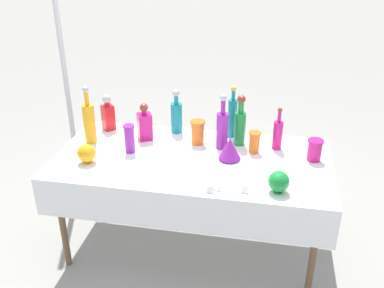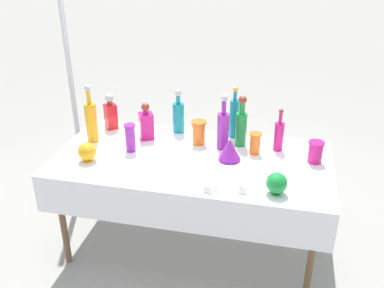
{
  "view_description": "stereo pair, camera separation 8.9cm",
  "coord_description": "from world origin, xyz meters",
  "px_view_note": "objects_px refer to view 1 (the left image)",
  "views": [
    {
      "loc": [
        0.48,
        -2.52,
        2.14
      ],
      "look_at": [
        0.0,
        0.0,
        0.86
      ],
      "focal_mm": 40.0,
      "sensor_mm": 36.0,
      "label": 1
    },
    {
      "loc": [
        0.57,
        -2.5,
        2.14
      ],
      "look_at": [
        0.0,
        0.0,
        0.86
      ],
      "focal_mm": 40.0,
      "sensor_mm": 36.0,
      "label": 2
    }
  ],
  "objects_px": {
    "tall_bottle_3": "(89,121)",
    "round_bowl_1": "(279,182)",
    "tall_bottle_2": "(232,116)",
    "slender_vase_1": "(130,138)",
    "cardboard_box_behind_left": "(182,167)",
    "tall_bottle_1": "(278,134)",
    "square_decanter_0": "(108,114)",
    "fluted_vase_0": "(230,148)",
    "cardboard_box_behind_right": "(192,168)",
    "tall_bottle_4": "(240,124)",
    "slender_vase_0": "(315,149)",
    "tall_bottle_0": "(222,128)",
    "tall_bottle_5": "(176,115)",
    "canopy_pole": "(66,85)",
    "round_bowl_0": "(87,153)",
    "slender_vase_2": "(197,131)",
    "square_decanter_1": "(145,124)",
    "slender_vase_3": "(254,141)"
  },
  "relations": [
    {
      "from": "tall_bottle_3",
      "to": "round_bowl_1",
      "type": "bearing_deg",
      "value": -17.58
    },
    {
      "from": "tall_bottle_1",
      "to": "cardboard_box_behind_left",
      "type": "bearing_deg",
      "value": 140.08
    },
    {
      "from": "square_decanter_0",
      "to": "tall_bottle_2",
      "type": "bearing_deg",
      "value": 3.35
    },
    {
      "from": "tall_bottle_0",
      "to": "canopy_pole",
      "type": "bearing_deg",
      "value": 160.11
    },
    {
      "from": "square_decanter_1",
      "to": "round_bowl_0",
      "type": "relative_size",
      "value": 2.1
    },
    {
      "from": "tall_bottle_2",
      "to": "square_decanter_0",
      "type": "distance_m",
      "value": 0.95
    },
    {
      "from": "fluted_vase_0",
      "to": "cardboard_box_behind_left",
      "type": "bearing_deg",
      "value": 119.79
    },
    {
      "from": "tall_bottle_2",
      "to": "slender_vase_1",
      "type": "relative_size",
      "value": 1.98
    },
    {
      "from": "slender_vase_2",
      "to": "tall_bottle_0",
      "type": "bearing_deg",
      "value": -11.81
    },
    {
      "from": "tall_bottle_3",
      "to": "slender_vase_3",
      "type": "xyz_separation_m",
      "value": [
        1.17,
        0.06,
        -0.08
      ]
    },
    {
      "from": "slender_vase_2",
      "to": "slender_vase_3",
      "type": "relative_size",
      "value": 1.15
    },
    {
      "from": "fluted_vase_0",
      "to": "round_bowl_1",
      "type": "relative_size",
      "value": 1.15
    },
    {
      "from": "tall_bottle_0",
      "to": "round_bowl_0",
      "type": "bearing_deg",
      "value": -155.61
    },
    {
      "from": "tall_bottle_1",
      "to": "round_bowl_1",
      "type": "distance_m",
      "value": 0.58
    },
    {
      "from": "tall_bottle_3",
      "to": "canopy_pole",
      "type": "xyz_separation_m",
      "value": [
        -0.45,
        0.59,
        0.05
      ]
    },
    {
      "from": "tall_bottle_0",
      "to": "canopy_pole",
      "type": "height_order",
      "value": "canopy_pole"
    },
    {
      "from": "slender_vase_2",
      "to": "slender_vase_1",
      "type": "bearing_deg",
      "value": -153.84
    },
    {
      "from": "tall_bottle_2",
      "to": "tall_bottle_4",
      "type": "xyz_separation_m",
      "value": [
        0.07,
        -0.12,
        -0.0
      ]
    },
    {
      "from": "square_decanter_1",
      "to": "round_bowl_0",
      "type": "height_order",
      "value": "square_decanter_1"
    },
    {
      "from": "tall_bottle_5",
      "to": "cardboard_box_behind_left",
      "type": "distance_m",
      "value": 0.95
    },
    {
      "from": "tall_bottle_3",
      "to": "tall_bottle_5",
      "type": "bearing_deg",
      "value": 26.99
    },
    {
      "from": "tall_bottle_2",
      "to": "round_bowl_1",
      "type": "relative_size",
      "value": 2.92
    },
    {
      "from": "tall_bottle_0",
      "to": "cardboard_box_behind_right",
      "type": "bearing_deg",
      "value": 115.6
    },
    {
      "from": "tall_bottle_2",
      "to": "cardboard_box_behind_left",
      "type": "bearing_deg",
      "value": 132.3
    },
    {
      "from": "canopy_pole",
      "to": "tall_bottle_1",
      "type": "bearing_deg",
      "value": -14.01
    },
    {
      "from": "tall_bottle_5",
      "to": "fluted_vase_0",
      "type": "xyz_separation_m",
      "value": [
        0.45,
        -0.37,
        -0.05
      ]
    },
    {
      "from": "tall_bottle_4",
      "to": "slender_vase_0",
      "type": "height_order",
      "value": "tall_bottle_4"
    },
    {
      "from": "slender_vase_0",
      "to": "round_bowl_0",
      "type": "xyz_separation_m",
      "value": [
        -1.48,
        -0.32,
        -0.01
      ]
    },
    {
      "from": "round_bowl_0",
      "to": "tall_bottle_1",
      "type": "bearing_deg",
      "value": 19.92
    },
    {
      "from": "square_decanter_1",
      "to": "round_bowl_1",
      "type": "distance_m",
      "value": 1.12
    },
    {
      "from": "square_decanter_0",
      "to": "slender_vase_1",
      "type": "xyz_separation_m",
      "value": [
        0.28,
        -0.33,
        -0.02
      ]
    },
    {
      "from": "tall_bottle_4",
      "to": "tall_bottle_5",
      "type": "xyz_separation_m",
      "value": [
        -0.49,
        0.12,
        -0.02
      ]
    },
    {
      "from": "cardboard_box_behind_left",
      "to": "canopy_pole",
      "type": "distance_m",
      "value": 1.29
    },
    {
      "from": "fluted_vase_0",
      "to": "cardboard_box_behind_right",
      "type": "relative_size",
      "value": 0.29
    },
    {
      "from": "tall_bottle_0",
      "to": "slender_vase_0",
      "type": "distance_m",
      "value": 0.64
    },
    {
      "from": "tall_bottle_1",
      "to": "slender_vase_1",
      "type": "distance_m",
      "value": 1.03
    },
    {
      "from": "tall_bottle_4",
      "to": "slender_vase_1",
      "type": "bearing_deg",
      "value": -160.57
    },
    {
      "from": "tall_bottle_1",
      "to": "square_decanter_1",
      "type": "relative_size",
      "value": 1.11
    },
    {
      "from": "tall_bottle_0",
      "to": "tall_bottle_4",
      "type": "xyz_separation_m",
      "value": [
        0.12,
        0.08,
        0.0
      ]
    },
    {
      "from": "cardboard_box_behind_right",
      "to": "tall_bottle_4",
      "type": "bearing_deg",
      "value": -54.63
    },
    {
      "from": "tall_bottle_5",
      "to": "cardboard_box_behind_left",
      "type": "height_order",
      "value": "tall_bottle_5"
    },
    {
      "from": "tall_bottle_5",
      "to": "round_bowl_0",
      "type": "relative_size",
      "value": 2.56
    },
    {
      "from": "round_bowl_1",
      "to": "canopy_pole",
      "type": "relative_size",
      "value": 0.05
    },
    {
      "from": "cardboard_box_behind_left",
      "to": "cardboard_box_behind_right",
      "type": "bearing_deg",
      "value": -4.44
    },
    {
      "from": "round_bowl_0",
      "to": "cardboard_box_behind_left",
      "type": "distance_m",
      "value": 1.4
    },
    {
      "from": "slender_vase_2",
      "to": "round_bowl_1",
      "type": "distance_m",
      "value": 0.8
    },
    {
      "from": "slender_vase_0",
      "to": "slender_vase_2",
      "type": "relative_size",
      "value": 0.85
    },
    {
      "from": "slender_vase_1",
      "to": "round_bowl_1",
      "type": "bearing_deg",
      "value": -18.29
    },
    {
      "from": "square_decanter_0",
      "to": "fluted_vase_0",
      "type": "relative_size",
      "value": 1.82
    },
    {
      "from": "tall_bottle_5",
      "to": "canopy_pole",
      "type": "relative_size",
      "value": 0.14
    }
  ]
}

